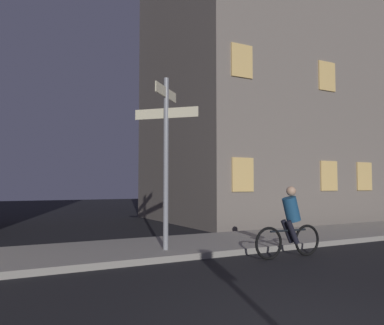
{
  "coord_description": "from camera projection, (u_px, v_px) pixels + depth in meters",
  "views": [
    {
      "loc": [
        -3.1,
        -3.0,
        1.65
      ],
      "look_at": [
        1.02,
        4.81,
        2.16
      ],
      "focal_mm": 36.11,
      "sensor_mm": 36.0,
      "label": 1
    }
  ],
  "objects": [
    {
      "name": "sidewalk_kerb",
      "position": [
        132.0,
        250.0,
        9.31
      ],
      "size": [
        40.0,
        2.97,
        0.14
      ],
      "primitive_type": "cube",
      "color": "gray",
      "rests_on": "ground_plane"
    },
    {
      "name": "signpost",
      "position": [
        166.0,
        147.0,
        9.07
      ],
      "size": [
        1.14,
        1.14,
        4.04
      ],
      "color": "gray",
      "rests_on": "sidewalk_kerb"
    },
    {
      "name": "cyclist",
      "position": [
        290.0,
        224.0,
        8.77
      ],
      "size": [
        1.82,
        0.33,
        1.61
      ],
      "color": "black",
      "rests_on": "ground_plane"
    },
    {
      "name": "building_right_block",
      "position": [
        266.0,
        65.0,
        19.29
      ],
      "size": [
        10.54,
        7.82,
        15.22
      ],
      "color": "slate",
      "rests_on": "ground_plane"
    }
  ]
}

